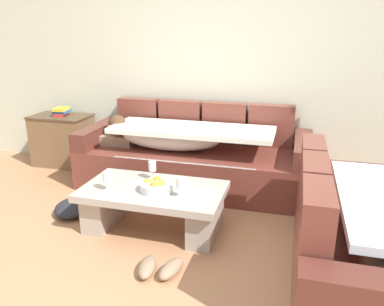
# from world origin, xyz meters

# --- Properties ---
(ground_plane) EXTENTS (14.00, 14.00, 0.00)m
(ground_plane) POSITION_xyz_m (0.00, 0.00, 0.00)
(ground_plane) COLOR #AF7953
(back_wall) EXTENTS (9.00, 0.10, 2.70)m
(back_wall) POSITION_xyz_m (0.00, 2.15, 1.35)
(back_wall) COLOR beige
(back_wall) RESTS_ON ground_plane
(couch_along_wall) EXTENTS (2.45, 0.92, 0.88)m
(couch_along_wall) POSITION_xyz_m (-0.09, 1.63, 0.33)
(couch_along_wall) COLOR brown
(couch_along_wall) RESTS_ON ground_plane
(couch_near_window) EXTENTS (0.92, 1.72, 0.88)m
(couch_near_window) POSITION_xyz_m (1.49, 0.16, 0.33)
(couch_near_window) COLOR brown
(couch_near_window) RESTS_ON ground_plane
(coffee_table) EXTENTS (1.20, 0.68, 0.38)m
(coffee_table) POSITION_xyz_m (-0.12, 0.59, 0.24)
(coffee_table) COLOR #A59C91
(coffee_table) RESTS_ON ground_plane
(fruit_bowl) EXTENTS (0.28, 0.28, 0.10)m
(fruit_bowl) POSITION_xyz_m (-0.07, 0.54, 0.42)
(fruit_bowl) COLOR silver
(fruit_bowl) RESTS_ON coffee_table
(wine_glass_near_left) EXTENTS (0.07, 0.07, 0.17)m
(wine_glass_near_left) POSITION_xyz_m (-0.47, 0.44, 0.50)
(wine_glass_near_left) COLOR silver
(wine_glass_near_left) RESTS_ON coffee_table
(wine_glass_near_right) EXTENTS (0.07, 0.07, 0.17)m
(wine_glass_near_right) POSITION_xyz_m (0.16, 0.48, 0.50)
(wine_glass_near_right) COLOR silver
(wine_glass_near_right) RESTS_ON coffee_table
(wine_glass_far_back) EXTENTS (0.07, 0.07, 0.17)m
(wine_glass_far_back) POSITION_xyz_m (-0.20, 0.78, 0.50)
(wine_glass_far_back) COLOR silver
(wine_glass_far_back) RESTS_ON coffee_table
(open_magazine) EXTENTS (0.31, 0.26, 0.01)m
(open_magazine) POSITION_xyz_m (0.26, 0.57, 0.39)
(open_magazine) COLOR white
(open_magazine) RESTS_ON coffee_table
(side_cabinet) EXTENTS (0.72, 0.44, 0.64)m
(side_cabinet) POSITION_xyz_m (-1.84, 1.85, 0.32)
(side_cabinet) COLOR brown
(side_cabinet) RESTS_ON ground_plane
(book_stack_on_cabinet) EXTENTS (0.20, 0.23, 0.10)m
(book_stack_on_cabinet) POSITION_xyz_m (-1.82, 1.85, 0.69)
(book_stack_on_cabinet) COLOR red
(book_stack_on_cabinet) RESTS_ON side_cabinet
(pair_of_shoes) EXTENTS (0.34, 0.31, 0.09)m
(pair_of_shoes) POSITION_xyz_m (0.15, -0.01, 0.04)
(pair_of_shoes) COLOR #8C7259
(pair_of_shoes) RESTS_ON ground_plane
(crumpled_garment) EXTENTS (0.44, 0.49, 0.12)m
(crumpled_garment) POSITION_xyz_m (-0.96, 0.64, 0.06)
(crumpled_garment) COLOR #232328
(crumpled_garment) RESTS_ON ground_plane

